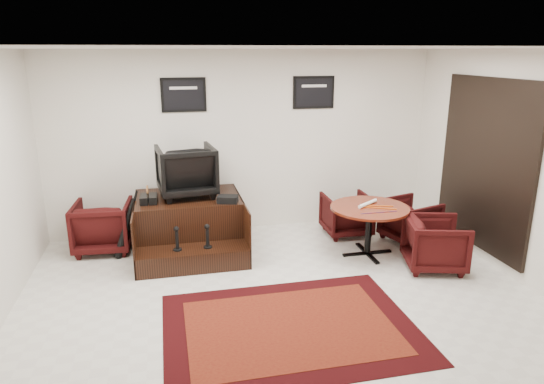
{
  "coord_description": "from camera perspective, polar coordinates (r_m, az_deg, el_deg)",
  "views": [
    {
      "loc": [
        -1.22,
        -4.86,
        2.78
      ],
      "look_at": [
        0.08,
        0.9,
        1.05
      ],
      "focal_mm": 32.0,
      "sensor_mm": 36.0,
      "label": 1
    }
  ],
  "objects": [
    {
      "name": "umbrella_hooked",
      "position": [
        7.11,
        -16.51,
        -3.31
      ],
      "size": [
        0.35,
        0.13,
        0.95
      ],
      "primitive_type": null,
      "color": "black",
      "rests_on": "ground"
    },
    {
      "name": "ground",
      "position": [
        5.73,
        1.23,
        -12.67
      ],
      "size": [
        6.0,
        6.0,
        0.0
      ],
      "primitive_type": "plane",
      "color": "silver",
      "rests_on": "ground"
    },
    {
      "name": "umbrella_black",
      "position": [
        6.96,
        -16.89,
        -4.03
      ],
      "size": [
        0.33,
        0.12,
        0.89
      ],
      "primitive_type": null,
      "color": "black",
      "rests_on": "ground"
    },
    {
      "name": "armchair_side",
      "position": [
        7.34,
        -19.27,
        -3.54
      ],
      "size": [
        0.82,
        0.78,
        0.8
      ],
      "primitive_type": "imported",
      "rotation": [
        0.0,
        0.0,
        3.07
      ],
      "color": "black",
      "rests_on": "ground"
    },
    {
      "name": "room_shell",
      "position": [
        5.34,
        5.3,
        5.54
      ],
      "size": [
        6.02,
        5.02,
        2.81
      ],
      "color": "silver",
      "rests_on": "ground"
    },
    {
      "name": "table_chair_window",
      "position": [
        7.58,
        15.97,
        -2.97
      ],
      "size": [
        0.81,
        0.84,
        0.71
      ],
      "primitive_type": "imported",
      "rotation": [
        0.0,
        0.0,
        1.86
      ],
      "color": "black",
      "rests_on": "ground"
    },
    {
      "name": "table_chair_corner",
      "position": [
        6.73,
        18.69,
        -5.53
      ],
      "size": [
        0.85,
        0.88,
        0.75
      ],
      "primitive_type": "imported",
      "rotation": [
        0.0,
        0.0,
        1.3
      ],
      "color": "black",
      "rests_on": "ground"
    },
    {
      "name": "table_chair_back",
      "position": [
        7.64,
        8.76,
        -2.39
      ],
      "size": [
        0.69,
        0.65,
        0.71
      ],
      "primitive_type": "imported",
      "rotation": [
        0.0,
        0.0,
        3.13
      ],
      "color": "black",
      "rests_on": "ground"
    },
    {
      "name": "shine_podium",
      "position": [
        7.07,
        -9.68,
        -3.96
      ],
      "size": [
        1.49,
        1.54,
        0.77
      ],
      "color": "black",
      "rests_on": "ground"
    },
    {
      "name": "shine_chair",
      "position": [
        6.98,
        -10.07,
        2.76
      ],
      "size": [
        0.86,
        0.81,
        0.81
      ],
      "primitive_type": "imported",
      "rotation": [
        0.0,
        0.0,
        3.25
      ],
      "color": "black",
      "rests_on": "shine_podium"
    },
    {
      "name": "area_rug",
      "position": [
        5.24,
        2.14,
        -15.6
      ],
      "size": [
        2.59,
        1.95,
        0.01
      ],
      "color": "black",
      "rests_on": "ground"
    },
    {
      "name": "polish_kit",
      "position": [
        6.67,
        -5.23,
        -0.85
      ],
      "size": [
        0.32,
        0.26,
        0.09
      ],
      "primitive_type": "cube",
      "rotation": [
        0.0,
        0.0,
        -0.29
      ],
      "color": "black",
      "rests_on": "shine_podium"
    },
    {
      "name": "table_clutter",
      "position": [
        6.75,
        12.41,
        -1.89
      ],
      "size": [
        0.57,
        0.35,
        0.01
      ],
      "color": "#D6550B",
      "rests_on": "meeting_table"
    },
    {
      "name": "shoes_pair",
      "position": [
        6.85,
        -14.3,
        -0.8
      ],
      "size": [
        0.24,
        0.3,
        0.11
      ],
      "color": "black",
      "rests_on": "shine_podium"
    },
    {
      "name": "paper_roll",
      "position": [
        6.86,
        11.2,
        -1.34
      ],
      "size": [
        0.37,
        0.28,
        0.05
      ],
      "primitive_type": "cylinder",
      "rotation": [
        0.0,
        1.57,
        0.61
      ],
      "color": "white",
      "rests_on": "meeting_table"
    },
    {
      "name": "meeting_table",
      "position": [
        6.84,
        11.39,
        -2.4
      ],
      "size": [
        1.08,
        1.08,
        0.71
      ],
      "color": "#4A130A",
      "rests_on": "ground"
    }
  ]
}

